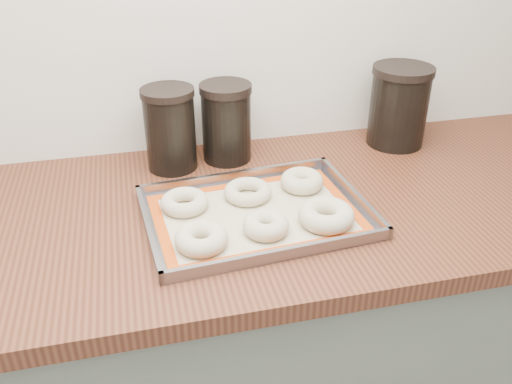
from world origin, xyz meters
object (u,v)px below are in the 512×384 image
object	(u,v)px
canister_right	(399,106)
baking_tray	(256,214)
bagel_front_left	(201,239)
bagel_front_mid	(266,225)
bagel_front_right	(326,215)
canister_left	(170,129)
bagel_back_left	(184,202)
bagel_back_mid	(248,192)
canister_mid	(226,122)
bagel_back_right	(302,181)

from	to	relation	value
canister_right	baking_tray	bearing A→B (deg)	-148.63
bagel_front_left	bagel_front_mid	world-z (taller)	same
bagel_front_right	canister_left	world-z (taller)	canister_left
bagel_front_left	bagel_back_left	xyz separation A→B (m)	(-0.01, 0.15, -0.00)
bagel_front_right	canister_left	size ratio (longest dim) A/B	0.57
bagel_front_mid	bagel_front_right	bearing A→B (deg)	1.87
bagel_back_mid	canister_mid	size ratio (longest dim) A/B	0.54
canister_right	bagel_back_right	bearing A→B (deg)	-149.77
bagel_back_left	canister_left	size ratio (longest dim) A/B	0.51
bagel_front_left	canister_left	xyz separation A→B (m)	(-0.02, 0.36, 0.08)
bagel_back_left	bagel_back_right	size ratio (longest dim) A/B	1.05
baking_tray	canister_right	distance (m)	0.54
bagel_back_mid	bagel_back_right	size ratio (longest dim) A/B	1.08
bagel_front_right	canister_mid	distance (m)	0.39
canister_left	canister_mid	world-z (taller)	canister_left
baking_tray	bagel_front_mid	distance (m)	0.07
bagel_front_left	canister_left	size ratio (longest dim) A/B	0.51
bagel_back_right	canister_right	bearing A→B (deg)	30.23
baking_tray	bagel_back_left	world-z (taller)	bagel_back_left
bagel_back_left	canister_right	bearing A→B (deg)	19.87
baking_tray	bagel_front_left	size ratio (longest dim) A/B	4.72
bagel_back_left	canister_left	bearing A→B (deg)	90.81
bagel_front_right	canister_right	xyz separation A→B (m)	(0.32, 0.34, 0.08)
bagel_front_right	canister_mid	size ratio (longest dim) A/B	0.59
canister_left	bagel_front_left	bearing A→B (deg)	-87.19
bagel_back_mid	canister_mid	bearing A→B (deg)	91.38
canister_left	canister_right	bearing A→B (deg)	0.21
bagel_front_left	canister_left	bearing A→B (deg)	92.81
bagel_front_right	canister_right	distance (m)	0.47
canister_right	canister_left	bearing A→B (deg)	-179.79
bagel_front_mid	bagel_back_left	distance (m)	0.20
bagel_front_left	bagel_back_mid	distance (m)	0.20
bagel_back_right	canister_left	bearing A→B (deg)	145.97
bagel_front_mid	canister_right	world-z (taller)	canister_right
bagel_back_left	canister_mid	distance (m)	0.28
bagel_back_mid	bagel_back_right	xyz separation A→B (m)	(0.13, 0.01, 0.00)
baking_tray	bagel_back_mid	world-z (taller)	bagel_back_mid
baking_tray	bagel_back_mid	xyz separation A→B (m)	(-0.00, 0.07, 0.01)
bagel_back_right	canister_mid	xyz separation A→B (m)	(-0.13, 0.20, 0.08)
bagel_front_mid	bagel_back_right	world-z (taller)	bagel_back_right
bagel_back_left	canister_mid	world-z (taller)	canister_mid
baking_tray	bagel_back_left	bearing A→B (deg)	157.27
bagel_front_left	canister_right	distance (m)	0.69
bagel_front_left	bagel_back_right	distance (m)	0.31
canister_mid	canister_right	size ratio (longest dim) A/B	0.93
baking_tray	bagel_back_left	xyz separation A→B (m)	(-0.14, 0.06, 0.01)
canister_left	canister_mid	distance (m)	0.14
baking_tray	canister_mid	distance (m)	0.30
baking_tray	canister_left	size ratio (longest dim) A/B	2.40
bagel_front_mid	bagel_back_left	world-z (taller)	bagel_front_mid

